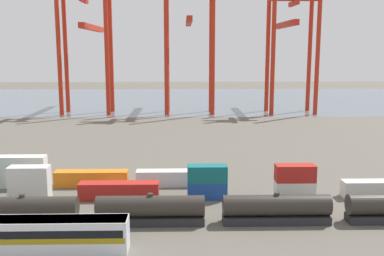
{
  "coord_description": "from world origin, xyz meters",
  "views": [
    {
      "loc": [
        10.97,
        -69.59,
        22.54
      ],
      "look_at": [
        13.09,
        23.29,
        6.34
      ],
      "focal_mm": 42.15,
      "sensor_mm": 36.0,
      "label": 1
    }
  ],
  "objects_px": {
    "gantry_crane_west": "(87,37)",
    "gantry_crane_central": "(189,33)",
    "shipping_container_5": "(207,190)",
    "shipping_container_12": "(10,179)",
    "freight_tank_row": "(276,209)",
    "shipping_container_15": "(173,178)",
    "gantry_crane_east": "(291,38)"
  },
  "relations": [
    {
      "from": "freight_tank_row",
      "to": "shipping_container_15",
      "type": "xyz_separation_m",
      "value": [
        -13.96,
        16.96,
        -0.64
      ]
    },
    {
      "from": "freight_tank_row",
      "to": "shipping_container_15",
      "type": "height_order",
      "value": "freight_tank_row"
    },
    {
      "from": "freight_tank_row",
      "to": "shipping_container_12",
      "type": "relative_size",
      "value": 6.62
    },
    {
      "from": "shipping_container_12",
      "to": "gantry_crane_central",
      "type": "distance_m",
      "value": 99.72
    },
    {
      "from": "freight_tank_row",
      "to": "gantry_crane_east",
      "type": "distance_m",
      "value": 113.6
    },
    {
      "from": "shipping_container_12",
      "to": "gantry_crane_central",
      "type": "height_order",
      "value": "gantry_crane_central"
    },
    {
      "from": "freight_tank_row",
      "to": "gantry_crane_central",
      "type": "distance_m",
      "value": 111.24
    },
    {
      "from": "shipping_container_15",
      "to": "gantry_crane_west",
      "type": "distance_m",
      "value": 100.33
    },
    {
      "from": "shipping_container_15",
      "to": "gantry_crane_central",
      "type": "xyz_separation_m",
      "value": [
        4.35,
        90.64,
        27.22
      ]
    },
    {
      "from": "shipping_container_5",
      "to": "gantry_crane_west",
      "type": "relative_size",
      "value": 0.13
    },
    {
      "from": "freight_tank_row",
      "to": "shipping_container_12",
      "type": "distance_m",
      "value": 44.41
    },
    {
      "from": "gantry_crane_central",
      "to": "gantry_crane_east",
      "type": "distance_m",
      "value": 36.51
    },
    {
      "from": "freight_tank_row",
      "to": "shipping_container_5",
      "type": "bearing_deg",
      "value": 129.81
    },
    {
      "from": "shipping_container_12",
      "to": "shipping_container_15",
      "type": "bearing_deg",
      "value": 0.0
    },
    {
      "from": "freight_tank_row",
      "to": "gantry_crane_west",
      "type": "relative_size",
      "value": 1.78
    },
    {
      "from": "shipping_container_5",
      "to": "gantry_crane_east",
      "type": "xyz_separation_m",
      "value": [
        35.37,
        97.34,
        25.45
      ]
    },
    {
      "from": "shipping_container_15",
      "to": "gantry_crane_central",
      "type": "bearing_deg",
      "value": 87.25
    },
    {
      "from": "shipping_container_5",
      "to": "gantry_crane_central",
      "type": "relative_size",
      "value": 0.13
    },
    {
      "from": "shipping_container_5",
      "to": "shipping_container_15",
      "type": "xyz_separation_m",
      "value": [
        -5.44,
        6.73,
        0.0
      ]
    },
    {
      "from": "gantry_crane_central",
      "to": "shipping_container_12",
      "type": "bearing_deg",
      "value": -109.12
    },
    {
      "from": "freight_tank_row",
      "to": "gantry_crane_east",
      "type": "relative_size",
      "value": 1.82
    },
    {
      "from": "gantry_crane_west",
      "to": "gantry_crane_central",
      "type": "bearing_deg",
      "value": -1.35
    },
    {
      "from": "shipping_container_15",
      "to": "gantry_crane_west",
      "type": "relative_size",
      "value": 0.27
    },
    {
      "from": "gantry_crane_central",
      "to": "gantry_crane_east",
      "type": "height_order",
      "value": "gantry_crane_central"
    },
    {
      "from": "shipping_container_12",
      "to": "gantry_crane_west",
      "type": "height_order",
      "value": "gantry_crane_west"
    },
    {
      "from": "shipping_container_12",
      "to": "gantry_crane_central",
      "type": "xyz_separation_m",
      "value": [
        31.42,
        90.64,
        27.22
      ]
    },
    {
      "from": "gantry_crane_central",
      "to": "freight_tank_row",
      "type": "bearing_deg",
      "value": -84.89
    },
    {
      "from": "shipping_container_5",
      "to": "freight_tank_row",
      "type": "bearing_deg",
      "value": -50.19
    },
    {
      "from": "gantry_crane_west",
      "to": "freight_tank_row",
      "type": "bearing_deg",
      "value": -66.98
    },
    {
      "from": "gantry_crane_east",
      "to": "shipping_container_15",
      "type": "bearing_deg",
      "value": -114.25
    },
    {
      "from": "shipping_container_5",
      "to": "shipping_container_12",
      "type": "bearing_deg",
      "value": 168.3
    },
    {
      "from": "gantry_crane_west",
      "to": "gantry_crane_central",
      "type": "xyz_separation_m",
      "value": [
        36.46,
        -0.86,
        1.47
      ]
    }
  ]
}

